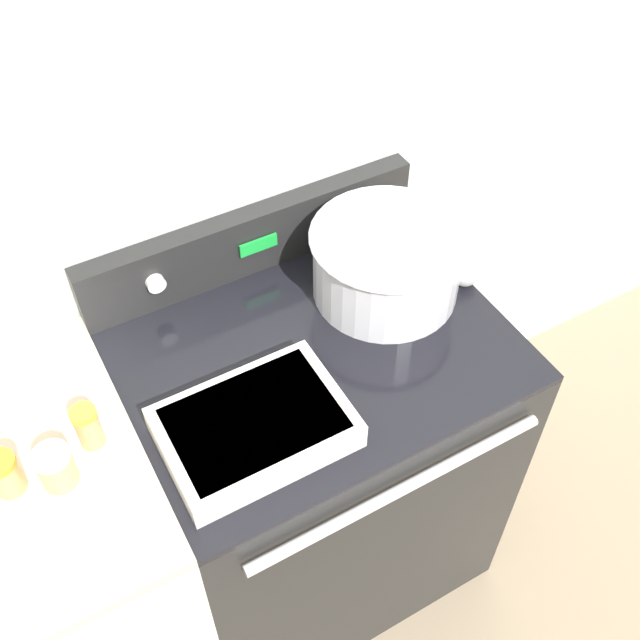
{
  "coord_description": "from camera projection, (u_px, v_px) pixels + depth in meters",
  "views": [
    {
      "loc": [
        -0.49,
        -0.57,
        2.1
      ],
      "look_at": [
        0.02,
        0.33,
        0.97
      ],
      "focal_mm": 42.0,
      "sensor_mm": 36.0,
      "label": 1
    }
  ],
  "objects": [
    {
      "name": "ground_plane",
      "position": [
        373.0,
        639.0,
        2.05
      ],
      "size": [
        12.0,
        12.0,
        0.0
      ],
      "primitive_type": "plane",
      "color": "gray"
    },
    {
      "name": "kitchen_wall",
      "position": [
        231.0,
        125.0,
        1.51
      ],
      "size": [
        8.0,
        0.05,
        2.5
      ],
      "color": "silver",
      "rests_on": "ground_plane"
    },
    {
      "name": "stove_range",
      "position": [
        316.0,
        464.0,
        1.89
      ],
      "size": [
        0.8,
        0.66,
        0.91
      ],
      "color": "black",
      "rests_on": "ground_plane"
    },
    {
      "name": "control_panel",
      "position": [
        252.0,
        240.0,
        1.67
      ],
      "size": [
        0.8,
        0.07,
        0.16
      ],
      "color": "black",
      "rests_on": "stove_range"
    },
    {
      "name": "side_counter",
      "position": [
        42.0,
        597.0,
        1.66
      ],
      "size": [
        0.6,
        0.63,
        0.92
      ],
      "color": "silver",
      "rests_on": "ground_plane"
    },
    {
      "name": "mixing_bowl",
      "position": [
        387.0,
        260.0,
        1.6
      ],
      "size": [
        0.34,
        0.34,
        0.16
      ],
      "color": "silver",
      "rests_on": "stove_range"
    },
    {
      "name": "casserole_dish",
      "position": [
        255.0,
        426.0,
        1.38
      ],
      "size": [
        0.34,
        0.24,
        0.06
      ],
      "color": "silver",
      "rests_on": "stove_range"
    },
    {
      "name": "ladle",
      "position": [
        460.0,
        268.0,
        1.68
      ],
      "size": [
        0.06,
        0.28,
        0.06
      ],
      "color": "#B7B7B7",
      "rests_on": "stove_range"
    },
    {
      "name": "spice_jar_yellow_cap",
      "position": [
        88.0,
        427.0,
        1.35
      ],
      "size": [
        0.05,
        0.05,
        0.09
      ],
      "color": "tan",
      "rests_on": "side_counter"
    },
    {
      "name": "spice_jar_white_cap",
      "position": [
        56.0,
        467.0,
        1.3
      ],
      "size": [
        0.07,
        0.07,
        0.08
      ],
      "color": "tan",
      "rests_on": "side_counter"
    },
    {
      "name": "spice_jar_orange_cap",
      "position": [
        5.0,
        474.0,
        1.29
      ],
      "size": [
        0.06,
        0.06,
        0.08
      ],
      "color": "tan",
      "rests_on": "side_counter"
    }
  ]
}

